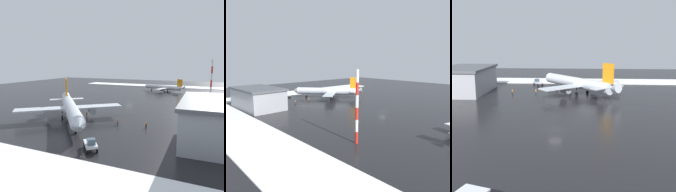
{
  "view_description": "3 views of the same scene",
  "coord_description": "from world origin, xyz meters",
  "views": [
    {
      "loc": [
        -89.63,
        -32.62,
        16.61
      ],
      "look_at": [
        -15.61,
        1.42,
        4.24
      ],
      "focal_mm": 35.0,
      "sensor_mm": 36.0,
      "label": 1
    },
    {
      "loc": [
        50.64,
        -70.1,
        20.46
      ],
      "look_at": [
        -25.23,
        -1.06,
        3.25
      ],
      "focal_mm": 35.0,
      "sensor_mm": 36.0,
      "label": 2
    },
    {
      "loc": [
        54.49,
        5.33,
        18.27
      ],
      "look_at": [
        -14.38,
        0.88,
        4.15
      ],
      "focal_mm": 45.0,
      "sensor_mm": 36.0,
      "label": 3
    }
  ],
  "objects": [
    {
      "name": "snow_bank_right",
      "position": [
        67.0,
        0.0,
        0.13
      ],
      "size": [
        14.0,
        116.0,
        0.27
      ],
      "primitive_type": "cube",
      "color": "white",
      "rests_on": "ground_plane"
    },
    {
      "name": "ground_crew_near_tug",
      "position": [
        -36.77,
        -10.01,
        0.97
      ],
      "size": [
        0.36,
        0.36,
        1.71
      ],
      "rotation": [
        0.0,
        0.0,
        5.33
      ],
      "color": "black",
      "rests_on": "ground_plane"
    },
    {
      "name": "ground_crew_beside_wing",
      "position": [
        -33.75,
        1.56,
        0.97
      ],
      "size": [
        0.36,
        0.36,
        1.71
      ],
      "rotation": [
        0.0,
        0.0,
        5.5
      ],
      "color": "black",
      "rests_on": "ground_plane"
    },
    {
      "name": "ground_crew_mid_apron",
      "position": [
        -36.49,
        -17.86,
        0.97
      ],
      "size": [
        0.36,
        0.36,
        1.71
      ],
      "rotation": [
        0.0,
        0.0,
        3.1
      ],
      "color": "black",
      "rests_on": "ground_plane"
    },
    {
      "name": "antenna_mast",
      "position": [
        15.89,
        -32.32,
        9.09
      ],
      "size": [
        0.7,
        0.7,
        18.18
      ],
      "color": "red",
      "rests_on": "ground_plane"
    },
    {
      "name": "airplane_foreground_jet",
      "position": [
        -38.67,
        3.96,
        3.7
      ],
      "size": [
        30.9,
        28.65,
        11.21
      ],
      "rotation": [
        0.0,
        0.0,
        3.85
      ],
      "color": "silver",
      "rests_on": "ground_plane"
    },
    {
      "name": "pushback_tug",
      "position": [
        -55.06,
        -12.2,
        1.28
      ],
      "size": [
        4.96,
        4.61,
        2.5
      ],
      "rotation": [
        0.0,
        0.0,
        3.83
      ],
      "color": "silver",
      "rests_on": "ground_plane"
    },
    {
      "name": "airplane_distant_tail",
      "position": [
        37.73,
        -7.39,
        2.54
      ],
      "size": [
        21.36,
        25.4,
        7.69
      ],
      "rotation": [
        0.0,
        0.0,
        1.29
      ],
      "color": "silver",
      "rests_on": "ground_plane"
    },
    {
      "name": "ground_plane",
      "position": [
        0.0,
        0.0,
        0.0
      ],
      "size": [
        240.0,
        240.0,
        0.0
      ],
      "primitive_type": "plane",
      "color": "black"
    },
    {
      "name": "cargo_hangar",
      "position": [
        -38.97,
        -34.21,
        4.44
      ],
      "size": [
        25.45,
        15.77,
        8.8
      ],
      "rotation": [
        0.0,
        0.0,
        0.03
      ],
      "color": "gray",
      "rests_on": "ground_plane"
    }
  ]
}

